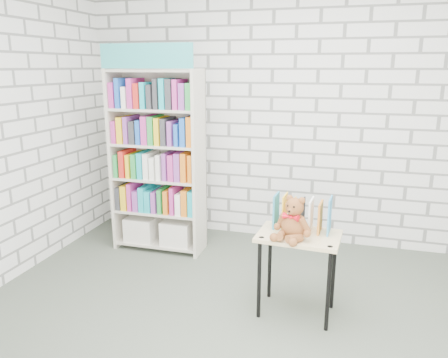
# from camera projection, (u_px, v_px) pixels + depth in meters

# --- Properties ---
(ground) EXTENTS (4.50, 4.50, 0.00)m
(ground) POSITION_uv_depth(u_px,v_px,m) (249.00, 342.00, 3.03)
(ground) COLOR #454D41
(ground) RESTS_ON ground
(room_shell) EXTENTS (4.52, 4.02, 2.81)m
(room_shell) POSITION_uv_depth(u_px,v_px,m) (253.00, 79.00, 2.59)
(room_shell) COLOR silver
(room_shell) RESTS_ON ground
(bookshelf) EXTENTS (0.92, 0.36, 2.06)m
(bookshelf) POSITION_uv_depth(u_px,v_px,m) (158.00, 160.00, 4.40)
(bookshelf) COLOR beige
(bookshelf) RESTS_ON ground
(display_table) EXTENTS (0.63, 0.46, 0.65)m
(display_table) POSITION_uv_depth(u_px,v_px,m) (298.00, 246.00, 3.26)
(display_table) COLOR tan
(display_table) RESTS_ON ground
(table_books) EXTENTS (0.43, 0.21, 0.25)m
(table_books) POSITION_uv_depth(u_px,v_px,m) (302.00, 214.00, 3.30)
(table_books) COLOR teal
(table_books) RESTS_ON display_table
(teddy_bear) EXTENTS (0.29, 0.28, 0.32)m
(teddy_bear) POSITION_uv_depth(u_px,v_px,m) (293.00, 222.00, 3.14)
(teddy_bear) COLOR brown
(teddy_bear) RESTS_ON display_table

